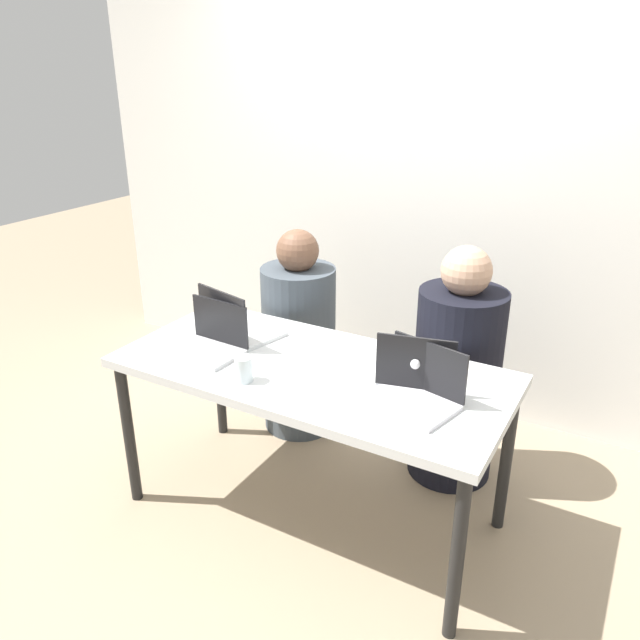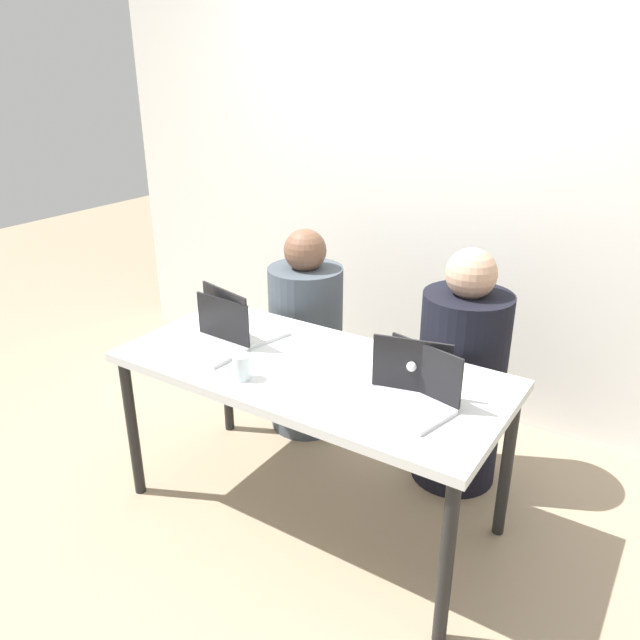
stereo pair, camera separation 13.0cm
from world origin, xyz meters
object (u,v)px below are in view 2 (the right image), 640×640
at_px(person_on_right, 461,382).
at_px(laptop_back_left, 241,325).
at_px(person_on_left, 306,343).
at_px(laptop_front_right, 412,393).
at_px(water_glass_left, 242,369).
at_px(laptop_front_left, 212,339).
at_px(laptop_back_right, 415,374).

height_order(person_on_right, laptop_back_left, person_on_right).
xyz_separation_m(person_on_left, laptop_front_right, (0.92, -0.67, 0.29)).
distance_m(laptop_back_left, water_glass_left, 0.43).
relative_size(person_on_right, laptop_back_left, 3.18).
relative_size(person_on_left, laptop_front_left, 3.62).
bearing_deg(laptop_back_right, water_glass_left, 15.05).
height_order(laptop_front_left, laptop_back_right, laptop_back_right).
height_order(person_on_left, laptop_front_left, person_on_left).
height_order(person_on_left, laptop_back_left, person_on_left).
xyz_separation_m(person_on_right, water_glass_left, (-0.60, -0.85, 0.27)).
xyz_separation_m(person_on_left, laptop_front_left, (-0.01, -0.70, 0.29)).
bearing_deg(laptop_front_right, person_on_right, 107.83).
relative_size(person_on_right, laptop_front_left, 3.74).
bearing_deg(laptop_back_right, laptop_back_left, -13.64).
height_order(laptop_back_right, water_glass_left, laptop_back_right).
bearing_deg(laptop_back_right, laptop_front_left, -2.09).
distance_m(person_on_right, water_glass_left, 1.07).
xyz_separation_m(laptop_front_right, laptop_back_right, (-0.05, 0.14, 0.00)).
bearing_deg(laptop_front_right, person_on_left, 157.95).
bearing_deg(person_on_right, laptop_front_left, 42.25).
distance_m(laptop_front_right, laptop_back_right, 0.15).
distance_m(laptop_front_right, water_glass_left, 0.67).
relative_size(person_on_left, water_glass_left, 10.86).
bearing_deg(person_on_left, laptop_front_right, 137.46).
xyz_separation_m(person_on_left, water_glass_left, (0.27, -0.85, 0.29)).
distance_m(laptop_back_left, laptop_back_right, 0.87).
bearing_deg(water_glass_left, person_on_right, 54.64).
xyz_separation_m(laptop_front_left, laptop_back_left, (0.01, 0.18, 0.01)).
bearing_deg(laptop_back_left, water_glass_left, 143.66).
bearing_deg(laptop_front_right, laptop_front_left, -163.95).
distance_m(laptop_front_left, laptop_back_left, 0.18).
xyz_separation_m(laptop_front_right, water_glass_left, (-0.65, -0.18, -0.00)).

